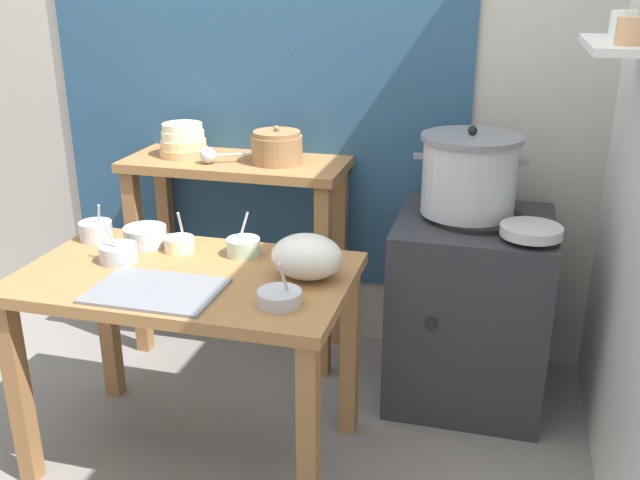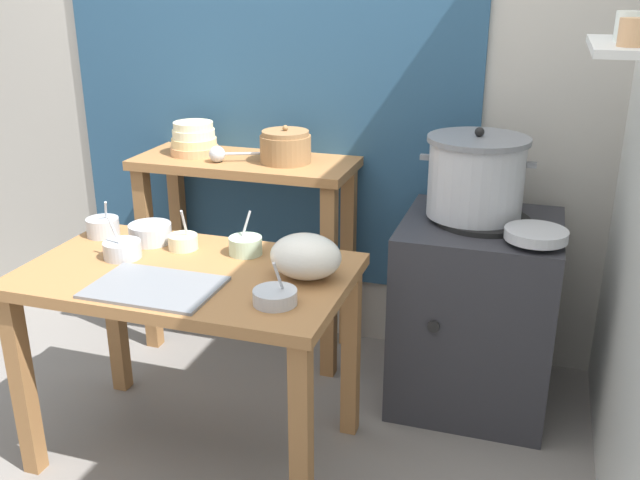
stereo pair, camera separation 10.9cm
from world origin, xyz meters
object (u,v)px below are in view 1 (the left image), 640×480
steamer_pot (469,174)px  bowl_stack_enamel (183,141)px  prep_bowl_5 (179,243)px  wide_pan (531,231)px  prep_bowl_2 (145,235)px  stove_block (469,308)px  prep_bowl_0 (280,297)px  prep_bowl_3 (118,252)px  ladle (211,155)px  prep_bowl_4 (96,230)px  plastic_bag (307,257)px  prep_bowl_1 (243,246)px  clay_pot (277,147)px  serving_tray (156,291)px  prep_table (188,302)px  back_shelf_table (237,209)px

steamer_pot → bowl_stack_enamel: bearing=174.4°
bowl_stack_enamel → prep_bowl_5: (0.27, -0.64, -0.22)m
wide_pan → prep_bowl_5: 1.25m
wide_pan → prep_bowl_5: bearing=-165.3°
bowl_stack_enamel → wide_pan: 1.52m
steamer_pot → prep_bowl_2: steamer_pot is taller
stove_block → prep_bowl_0: bearing=-122.7°
prep_bowl_3 → prep_bowl_0: bearing=-16.0°
prep_bowl_2 → bowl_stack_enamel: bearing=101.4°
ladle → prep_bowl_3: 0.72m
steamer_pot → ladle: size_ratio=1.56×
prep_bowl_0 → prep_bowl_4: bearing=156.9°
stove_block → prep_bowl_2: 1.30m
prep_bowl_5 → prep_bowl_3: bearing=-138.6°
plastic_bag → prep_bowl_0: prep_bowl_0 is taller
wide_pan → prep_bowl_1: 1.02m
plastic_bag → wide_pan: size_ratio=1.07×
stove_block → steamer_pot: bearing=153.4°
clay_pot → serving_tray: (-0.08, -0.97, -0.24)m
prep_table → prep_bowl_0: size_ratio=7.20×
bowl_stack_enamel → prep_bowl_5: bowl_stack_enamel is taller
wide_pan → prep_bowl_3: 1.44m
prep_bowl_1 → plastic_bag: bearing=-26.3°
bowl_stack_enamel → ladle: bowl_stack_enamel is taller
prep_bowl_0 → prep_bowl_5: size_ratio=0.99×
ladle → serving_tray: 0.93m
clay_pot → prep_bowl_5: clay_pot is taller
prep_bowl_0 → prep_bowl_4: 0.91m
steamer_pot → clay_pot: (-0.81, 0.11, 0.03)m
prep_bowl_5 → clay_pot: bearing=75.4°
ladle → prep_bowl_0: ladle is taller
prep_bowl_0 → prep_bowl_3: prep_bowl_0 is taller
serving_tray → prep_bowl_0: bearing=2.1°
bowl_stack_enamel → prep_bowl_1: bearing=-50.9°
prep_bowl_3 → clay_pot: bearing=67.2°
prep_bowl_2 → prep_bowl_4: (-0.21, 0.01, 0.00)m
steamer_pot → prep_bowl_5: steamer_pot is taller
plastic_bag → prep_bowl_1: 0.30m
prep_table → prep_bowl_1: prep_bowl_1 is taller
clay_pot → prep_bowl_3: clay_pot is taller
bowl_stack_enamel → prep_bowl_1: bowl_stack_enamel is taller
prep_bowl_1 → prep_bowl_4: prep_bowl_1 is taller
back_shelf_table → clay_pot: clay_pot is taller
steamer_pot → wide_pan: steamer_pot is taller
prep_bowl_0 → serving_tray: bearing=-177.9°
prep_table → steamer_pot: steamer_pot is taller
bowl_stack_enamel → serving_tray: bowl_stack_enamel is taller
prep_table → steamer_pot: size_ratio=2.56×
clay_pot → plastic_bag: (0.34, -0.74, -0.17)m
prep_table → stove_block: bearing=36.5°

